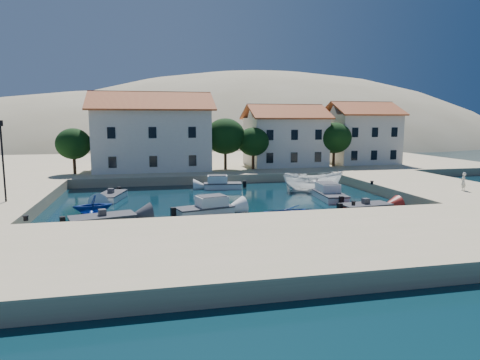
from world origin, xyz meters
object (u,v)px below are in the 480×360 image
lamppost (2,153)px  cabin_cruiser_south (205,208)px  pedestrian (463,181)px  rowboat_south (300,219)px  building_right (361,132)px  building_left (152,130)px  boat_east (312,192)px  building_mid (285,135)px  cabin_cruiser_east (330,194)px

lamppost → cabin_cruiser_south: bearing=-12.9°
lamppost → pedestrian: (38.22, -3.12, -2.94)m
rowboat_south → building_right: bearing=-31.7°
rowboat_south → pedestrian: size_ratio=3.23×
building_left → lamppost: (-11.50, -20.00, -1.18)m
boat_east → pedestrian: (11.18, -7.62, 1.81)m
boat_east → pedestrian: 13.65m
building_mid → building_right: (12.00, 1.00, 0.25)m
building_mid → lamppost: size_ratio=1.69×
cabin_cruiser_south → lamppost: bearing=152.1°
building_right → cabin_cruiser_south: bearing=-136.2°
building_right → rowboat_south: 35.16m
building_right → building_left: bearing=-176.2°
building_left → pedestrian: building_left is taller
lamppost → pedestrian: lamppost is taller
building_right → cabin_cruiser_south: 37.08m
building_mid → cabin_cruiser_south: 28.81m
cabin_cruiser_east → building_left: bearing=43.9°
lamppost → cabin_cruiser_east: (27.11, 0.47, -4.28)m
building_right → boat_east: bearing=-129.6°
building_mid → building_right: building_right is taller
building_left → cabin_cruiser_south: 24.31m
cabin_cruiser_south → boat_east: cabin_cruiser_south is taller
cabin_cruiser_east → pedestrian: (11.11, -3.59, 1.33)m
building_left → cabin_cruiser_east: size_ratio=2.83×
building_right → boat_east: (-14.46, -17.51, -5.47)m
cabin_cruiser_east → boat_east: (-0.07, 4.03, -0.48)m
building_right → rowboat_south: (-19.84, -28.50, -5.47)m
cabin_cruiser_east → building_right: bearing=-28.5°
building_left → building_mid: 18.04m
cabin_cruiser_south → cabin_cruiser_east: 12.74m
rowboat_south → pedestrian: pedestrian is taller
pedestrian → building_mid: bearing=-94.4°
building_mid → lamppost: 36.21m
lamppost → cabin_cruiser_south: (14.98, -3.43, -4.28)m
rowboat_south → boat_east: 12.24m
lamppost → boat_east: size_ratio=1.05×
rowboat_south → lamppost: bearing=76.4°
boat_east → pedestrian: bearing=-106.5°
building_right → cabin_cruiser_east: (-14.39, -21.53, -5.00)m
building_mid → boat_east: building_mid is taller
boat_east → pedestrian: pedestrian is taller
building_right → pedestrian: bearing=-97.4°
building_left → building_mid: building_left is taller
rowboat_south → boat_east: (5.39, 10.99, 0.00)m
building_mid → rowboat_south: bearing=-105.9°
building_mid → rowboat_south: building_mid is taller
building_left → cabin_cruiser_south: bearing=-81.5°
building_mid → cabin_cruiser_east: (-2.39, -20.53, -4.75)m
building_left → rowboat_south: (10.16, -26.50, -5.94)m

